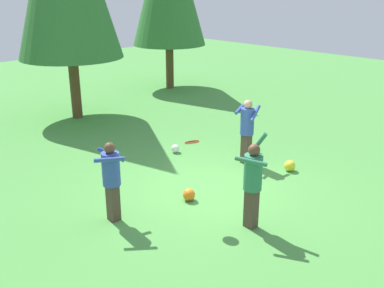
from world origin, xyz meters
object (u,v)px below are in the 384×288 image
at_px(person_thrower, 253,179).
at_px(ball_orange, 189,195).
at_px(ball_yellow, 290,166).
at_px(frisbee, 192,142).
at_px(ball_white, 175,149).
at_px(person_bystander, 247,126).
at_px(person_catcher, 111,175).

xyz_separation_m(person_thrower, ball_orange, (-0.10, 1.58, -0.85)).
bearing_deg(ball_orange, ball_yellow, -11.15).
bearing_deg(frisbee, person_thrower, -64.89).
xyz_separation_m(ball_yellow, ball_white, (-1.18, 2.87, -0.02)).
relative_size(person_bystander, ball_white, 7.38).
bearing_deg(person_thrower, ball_white, -47.16).
bearing_deg(person_catcher, ball_yellow, 25.08).
bearing_deg(person_thrower, person_catcher, 15.47).
bearing_deg(ball_yellow, frisbee, 179.07).
relative_size(ball_yellow, ball_white, 1.21).
height_order(frisbee, ball_yellow, frisbee).
height_order(person_catcher, ball_orange, person_catcher).
relative_size(person_bystander, frisbee, 4.64).
relative_size(person_thrower, ball_yellow, 6.73).
bearing_deg(ball_yellow, person_bystander, 108.98).
distance_m(person_thrower, ball_white, 4.28).
relative_size(frisbee, ball_orange, 1.35).
distance_m(person_bystander, ball_white, 2.14).
bearing_deg(person_bystander, person_thrower, 21.78).
distance_m(person_bystander, frisbee, 3.11).
bearing_deg(ball_white, person_catcher, -150.10).
bearing_deg(ball_white, ball_yellow, -67.64).
bearing_deg(person_thrower, person_bystander, -73.70).
distance_m(person_thrower, frisbee, 1.31).
relative_size(frisbee, ball_white, 1.59).
bearing_deg(person_thrower, ball_yellow, -94.80).
bearing_deg(frisbee, person_bystander, 19.63).
relative_size(person_bystander, ball_orange, 6.26).
xyz_separation_m(ball_orange, ball_white, (1.68, 2.30, -0.02)).
height_order(person_catcher, ball_white, person_catcher).
height_order(ball_orange, ball_white, ball_orange).
bearing_deg(ball_yellow, ball_orange, 168.85).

